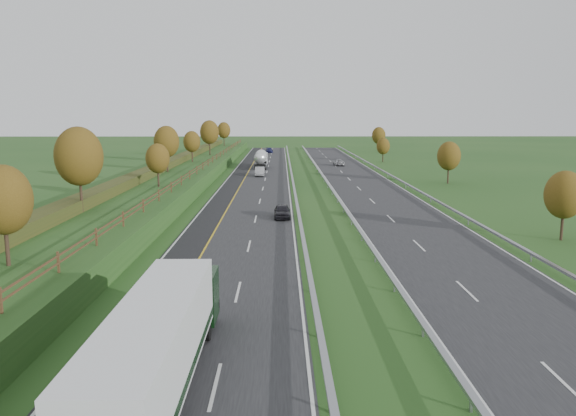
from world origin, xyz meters
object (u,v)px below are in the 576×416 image
road_tanker (261,159)px  car_silver_mid (260,171)px  car_small_far (269,150)px  car_oncoming (339,162)px  car_dark_near (282,211)px  box_lorry (161,342)px

road_tanker → car_silver_mid: size_ratio=2.37×
car_small_far → car_oncoming: (15.50, -40.44, -0.04)m
car_dark_near → car_oncoming: (12.04, 60.34, -0.06)m
box_lorry → car_dark_near: (4.62, 37.73, -1.59)m
road_tanker → car_oncoming: (16.21, 4.52, -1.18)m
box_lorry → road_tanker: (0.45, 93.55, -0.47)m
car_oncoming → car_dark_near: bearing=77.7°
car_small_far → road_tanker: bearing=-95.6°
car_dark_near → car_oncoming: bearing=78.2°
car_dark_near → car_small_far: car_dark_near is taller
car_silver_mid → car_small_far: size_ratio=1.02×
box_lorry → car_small_far: box_lorry is taller
box_lorry → road_tanker: size_ratio=1.45×
car_dark_near → car_small_far: size_ratio=0.89×
car_dark_near → car_oncoming: size_ratio=0.90×
road_tanker → car_small_far: road_tanker is taller
box_lorry → car_small_far: 138.53m
box_lorry → car_dark_near: bearing=83.0°
road_tanker → car_small_far: 44.99m
box_lorry → car_oncoming: box_lorry is taller
car_silver_mid → car_oncoming: (15.87, 19.98, -0.14)m
car_silver_mid → car_small_far: bearing=89.2°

